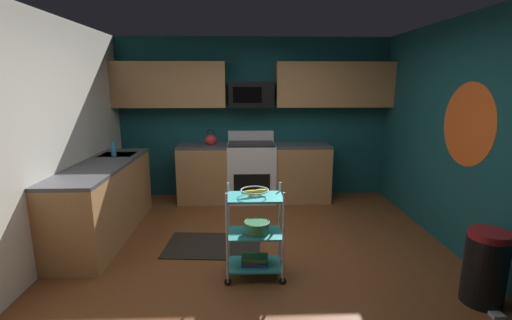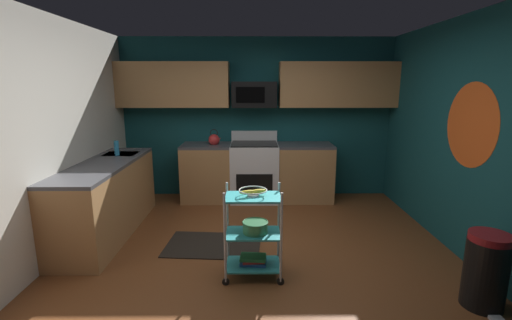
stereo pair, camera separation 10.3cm
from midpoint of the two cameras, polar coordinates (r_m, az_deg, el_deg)
name	(u,v)px [view 1 (the left image)]	position (r m, az deg, el deg)	size (l,w,h in m)	color
floor	(260,263)	(4.00, -0.11, -16.14)	(4.40, 4.80, 0.04)	brown
wall_back	(254,118)	(5.98, -0.89, 6.65)	(4.52, 0.06, 2.60)	#14474C
wall_left	(33,144)	(4.15, -32.68, 2.23)	(0.06, 4.80, 2.60)	silver
wall_right	(478,141)	(4.27, 31.40, 2.61)	(0.06, 4.80, 2.60)	#14474C
wall_flower_decal	(468,125)	(4.36, 30.15, 4.92)	(0.89, 0.89, 0.00)	#E5591E
counter_run	(194,183)	(5.25, -10.41, -3.63)	(3.41, 2.68, 0.92)	#B27F4C
oven_range	(251,171)	(5.79, -1.26, -1.78)	(0.76, 0.65, 1.10)	white
upper_cabinets	(254,85)	(5.75, -0.77, 11.92)	(4.40, 0.33, 0.70)	#B27F4C
microwave	(251,94)	(5.73, -1.34, 10.42)	(0.70, 0.39, 0.40)	black
rolling_cart	(255,233)	(3.53, -1.05, -11.63)	(0.59, 0.36, 0.91)	silver
fruit_bowl	(255,191)	(3.38, -1.08, -5.04)	(0.27, 0.27, 0.07)	silver
mixing_bowl_large	(257,227)	(3.51, -0.71, -10.62)	(0.25, 0.25, 0.11)	#387F4C
book_stack	(255,260)	(3.66, -1.04, -15.66)	(0.27, 0.18, 0.08)	#1E4C8C
kettle	(211,140)	(5.72, -7.73, 3.22)	(0.21, 0.18, 0.26)	red
dish_soap_bottle	(113,149)	(5.14, -22.36, 1.67)	(0.06, 0.06, 0.20)	#2D8CBF
trash_can	(485,268)	(3.73, 32.08, -14.37)	(0.34, 0.42, 0.66)	black
floor_rug	(213,245)	(4.36, -7.57, -13.38)	(1.10, 0.70, 0.01)	black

